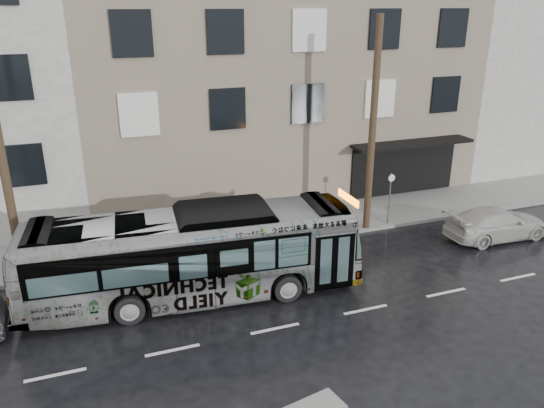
{
  "coord_description": "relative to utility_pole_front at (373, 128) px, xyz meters",
  "views": [
    {
      "loc": [
        -4.94,
        -15.67,
        9.48
      ],
      "look_at": [
        1.73,
        2.5,
        2.16
      ],
      "focal_mm": 35.0,
      "sensor_mm": 36.0,
      "label": 1
    }
  ],
  "objects": [
    {
      "name": "ground",
      "position": [
        -6.5,
        -3.3,
        -4.65
      ],
      "size": [
        120.0,
        120.0,
        0.0
      ],
      "primitive_type": "plane",
      "color": "black",
      "rests_on": "ground"
    },
    {
      "name": "white_sedan",
      "position": [
        4.85,
        -2.62,
        -3.98
      ],
      "size": [
        4.67,
        2.0,
        1.34
      ],
      "primitive_type": "imported",
      "rotation": [
        0.0,
        0.0,
        1.54
      ],
      "color": "#B5B1AC",
      "rests_on": "ground"
    },
    {
      "name": "building_taupe",
      "position": [
        -1.5,
        9.4,
        0.85
      ],
      "size": [
        20.0,
        12.0,
        11.0
      ],
      "primitive_type": "cube",
      "color": "#7A705E",
      "rests_on": "ground"
    },
    {
      "name": "sidewalk",
      "position": [
        -6.5,
        1.6,
        -4.58
      ],
      "size": [
        90.0,
        3.6,
        0.15
      ],
      "primitive_type": "cube",
      "color": "gray",
      "rests_on": "ground"
    },
    {
      "name": "sign_post",
      "position": [
        1.1,
        0.0,
        -3.3
      ],
      "size": [
        0.06,
        0.06,
        2.4
      ],
      "primitive_type": "cylinder",
      "color": "slate",
      "rests_on": "sidewalk"
    },
    {
      "name": "utility_pole_rear",
      "position": [
        -14.0,
        0.0,
        0.0
      ],
      "size": [
        0.3,
        0.3,
        9.0
      ],
      "primitive_type": "cylinder",
      "color": "#493824",
      "rests_on": "sidewalk"
    },
    {
      "name": "utility_pole_front",
      "position": [
        0.0,
        0.0,
        0.0
      ],
      "size": [
        0.3,
        0.3,
        9.0
      ],
      "primitive_type": "cylinder",
      "color": "#493824",
      "rests_on": "sidewalk"
    },
    {
      "name": "bus",
      "position": [
        -8.4,
        -2.98,
        -3.07
      ],
      "size": [
        11.53,
        3.63,
        3.16
      ],
      "primitive_type": "imported",
      "rotation": [
        0.0,
        0.0,
        1.48
      ],
      "color": "#B2B2B2",
      "rests_on": "ground"
    },
    {
      "name": "building_filler",
      "position": [
        17.5,
        9.4,
        1.35
      ],
      "size": [
        18.0,
        12.0,
        12.0
      ],
      "primitive_type": "cube",
      "color": "beige",
      "rests_on": "ground"
    }
  ]
}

